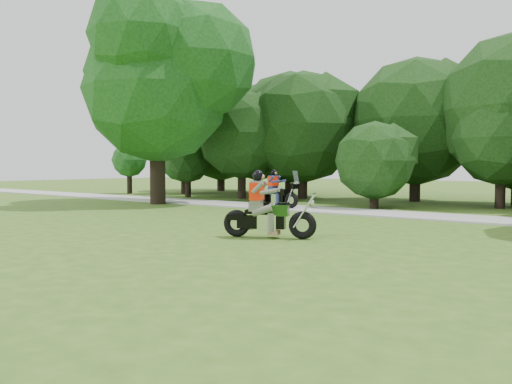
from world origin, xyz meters
The scene contains 6 objects.
ground centered at (0.00, 0.00, 0.00)m, with size 100.00×100.00×0.00m, color #365718.
walkway centered at (0.00, 8.00, 0.03)m, with size 60.00×2.20×0.06m, color #A1A19C.
tree_line centered at (0.36, 14.71, 3.68)m, with size 39.71×11.59×7.79m.
big_tree_west centered at (-10.54, 6.85, 5.76)m, with size 8.64×6.56×9.96m.
chopper_motorcycle centered at (-0.53, 0.91, 0.59)m, with size 2.16×1.22×1.60m.
touring_motorcycle centered at (-4.96, 7.71, 0.60)m, with size 1.96×0.67×1.50m.
Camera 1 is at (6.33, -8.48, 1.69)m, focal length 35.00 mm.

